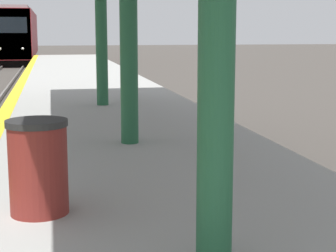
{
  "coord_description": "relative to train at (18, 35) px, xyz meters",
  "views": [
    {
      "loc": [
        2.64,
        -1.52,
        2.6
      ],
      "look_at": [
        6.11,
        15.09,
        -0.29
      ],
      "focal_mm": 60.0,
      "sensor_mm": 36.0,
      "label": 1
    }
  ],
  "objects": [
    {
      "name": "trash_bin",
      "position": [
        2.49,
        -45.06,
        -0.9
      ],
      "size": [
        0.58,
        0.58,
        0.91
      ],
      "color": "maroon",
      "rests_on": "platform_right"
    },
    {
      "name": "train",
      "position": [
        0.0,
        0.0,
        0.0
      ],
      "size": [
        2.77,
        19.39,
        4.4
      ],
      "color": "black",
      "rests_on": "ground"
    }
  ]
}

